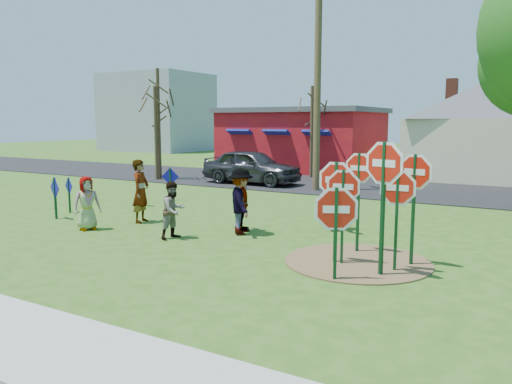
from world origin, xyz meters
TOP-DOWN VIEW (x-y plane):
  - ground at (0.00, 0.00)m, footprint 120.00×120.00m
  - road at (0.00, 11.50)m, footprint 120.00×7.50m
  - dirt_patch at (4.50, -1.00)m, footprint 3.20×3.20m
  - red_building at (-5.50, 17.99)m, footprint 9.40×7.69m
  - cream_house at (5.50, 18.00)m, footprint 9.40×9.40m
  - distant_building at (-28.00, 30.00)m, footprint 10.00×8.00m
  - stop_sign_a at (4.24, -1.31)m, footprint 0.97×0.22m
  - stop_sign_b at (4.21, -0.18)m, footprint 0.95×0.16m
  - stop_sign_c at (5.21, -1.70)m, footprint 1.11×0.37m
  - stop_sign_d at (5.57, -0.65)m, footprint 1.00×0.21m
  - stop_sign_e at (4.52, -2.44)m, footprint 1.06×0.51m
  - stop_sign_f at (5.38, -1.25)m, footprint 0.99×0.09m
  - stop_sign_g at (4.08, -1.28)m, footprint 1.08×0.07m
  - blue_diamond_a at (-5.39, -1.00)m, footprint 0.67×0.24m
  - blue_diamond_b at (-5.89, -0.04)m, footprint 0.57×0.20m
  - blue_diamond_c at (-4.75, 2.15)m, footprint 0.57×0.16m
  - blue_diamond_d at (-4.67, 3.77)m, footprint 0.66×0.26m
  - person_a at (-3.26, -1.61)m, footprint 0.75×0.88m
  - person_b at (-2.66, -0.05)m, footprint 0.63×0.80m
  - person_c at (-0.45, -1.22)m, footprint 0.70×0.83m
  - person_d at (0.85, 0.04)m, footprint 1.29×1.32m
  - person_e at (0.68, 0.42)m, footprint 0.82×0.98m
  - person_f at (2.80, 1.88)m, footprint 1.48×1.43m
  - suv at (-4.46, 9.69)m, footprint 5.02×2.16m
  - utility_pole at (-0.78, 9.06)m, footprint 2.23×1.02m
  - bare_tree_west at (-9.68, 8.75)m, footprint 1.80×1.80m
  - bare_tree_east at (-3.05, 13.74)m, footprint 1.80×1.80m
  - bare_tree_mid at (-9.71, 9.01)m, footprint 1.80×1.80m

SIDE VIEW (x-z plane):
  - ground at x=0.00m, z-range 0.00..0.00m
  - dirt_patch at x=4.50m, z-range 0.00..0.03m
  - road at x=0.00m, z-range 0.00..0.04m
  - blue_diamond_c at x=-4.75m, z-range 0.14..1.29m
  - blue_diamond_b at x=-5.89m, z-range 0.15..1.36m
  - person_c at x=-0.45m, z-range 0.00..1.51m
  - person_a at x=-3.26m, z-range 0.00..1.53m
  - person_e at x=0.68m, z-range 0.00..1.57m
  - blue_diamond_d at x=-4.67m, z-range 0.15..1.43m
  - blue_diamond_a at x=-5.39m, z-range 0.16..1.49m
  - person_f at x=2.80m, z-range 0.00..1.68m
  - suv at x=-4.46m, z-range 0.04..1.73m
  - person_d at x=0.85m, z-range 0.00..1.82m
  - person_b at x=-2.66m, z-range 0.00..1.93m
  - stop_sign_e at x=4.52m, z-range 0.30..2.28m
  - stop_sign_a at x=4.24m, z-range 0.41..2.60m
  - stop_sign_f at x=5.38m, z-range 0.46..2.70m
  - stop_sign_g at x=4.08m, z-range 0.44..2.80m
  - stop_sign_b at x=4.21m, z-range 0.55..3.02m
  - stop_sign_d at x=5.57m, z-range 0.55..3.08m
  - red_building at x=-5.50m, z-range 0.02..3.92m
  - stop_sign_c at x=5.21m, z-range 0.56..3.40m
  - cream_house at x=5.50m, z-range -0.33..6.17m
  - bare_tree_west at x=-9.68m, z-range 0.72..5.59m
  - bare_tree_east at x=-3.05m, z-range 0.73..5.68m
  - bare_tree_mid at x=-9.71m, z-range 0.85..6.65m
  - distant_building at x=-28.00m, z-range 0.00..8.00m
  - utility_pole at x=-0.78m, z-range 0.25..9.93m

